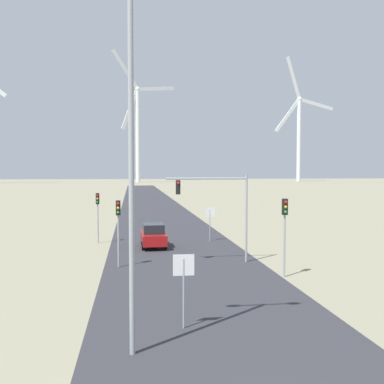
% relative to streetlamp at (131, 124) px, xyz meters
% --- Properties ---
extents(road_surface, '(10.00, 240.00, 0.01)m').
position_rel_streetlamp_xyz_m(road_surface, '(3.28, 42.46, -7.40)').
color(road_surface, '#2D2D33').
rests_on(road_surface, ground).
extents(streetlamp, '(3.41, 0.32, 12.11)m').
position_rel_streetlamp_xyz_m(streetlamp, '(0.00, 0.00, 0.00)').
color(streetlamp, '#93999E').
rests_on(streetlamp, ground).
extents(stop_sign_near, '(0.81, 0.07, 2.82)m').
position_rel_streetlamp_xyz_m(stop_sign_near, '(1.91, 2.13, -5.43)').
color(stop_sign_near, '#93999E').
rests_on(stop_sign_near, ground).
extents(stop_sign_far, '(0.81, 0.07, 2.83)m').
position_rel_streetlamp_xyz_m(stop_sign_far, '(6.48, 22.64, -5.42)').
color(stop_sign_far, '#93999E').
rests_on(stop_sign_far, ground).
extents(traffic_light_post_near_left, '(0.28, 0.34, 4.11)m').
position_rel_streetlamp_xyz_m(traffic_light_post_near_left, '(-0.84, 13.30, -4.40)').
color(traffic_light_post_near_left, '#93999E').
rests_on(traffic_light_post_near_left, ground).
extents(traffic_light_post_near_right, '(0.28, 0.33, 4.38)m').
position_rel_streetlamp_xyz_m(traffic_light_post_near_right, '(8.41, 9.49, -4.21)').
color(traffic_light_post_near_right, '#93999E').
rests_on(traffic_light_post_near_right, ground).
extents(traffic_light_post_mid_left, '(0.28, 0.34, 4.10)m').
position_rel_streetlamp_xyz_m(traffic_light_post_mid_left, '(-2.78, 22.76, -4.40)').
color(traffic_light_post_mid_left, '#93999E').
rests_on(traffic_light_post_mid_left, ground).
extents(traffic_light_mast_overhead, '(5.30, 0.35, 5.68)m').
position_rel_streetlamp_xyz_m(traffic_light_mast_overhead, '(5.44, 13.81, -3.28)').
color(traffic_light_mast_overhead, '#93999E').
rests_on(traffic_light_mast_overhead, ground).
extents(car_approaching, '(1.89, 4.14, 1.83)m').
position_rel_streetlamp_xyz_m(car_approaching, '(1.63, 20.22, -6.49)').
color(car_approaching, maroon).
rests_on(car_approaching, ground).
extents(wind_turbine_left, '(31.57, 17.30, 63.84)m').
position_rel_streetlamp_xyz_m(wind_turbine_left, '(2.92, 211.42, 21.39)').
color(wind_turbine_left, silver).
rests_on(wind_turbine_left, ground).
extents(wind_turbine_center, '(36.83, 11.55, 65.92)m').
position_rel_streetlamp_xyz_m(wind_turbine_center, '(88.95, 217.72, 20.48)').
color(wind_turbine_center, silver).
rests_on(wind_turbine_center, ground).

